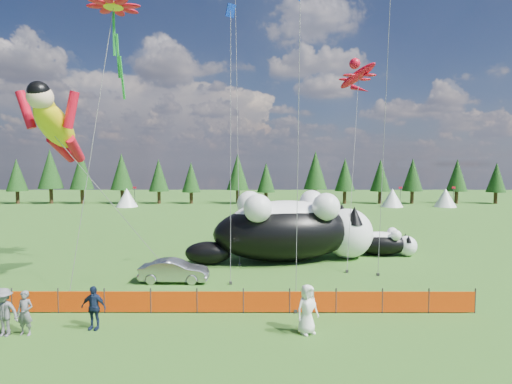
# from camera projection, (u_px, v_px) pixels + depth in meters

# --- Properties ---
(ground) EXTENTS (160.00, 160.00, 0.00)m
(ground) POSITION_uv_depth(u_px,v_px,m) (226.00, 291.00, 20.23)
(ground) COLOR #0D3A0A
(ground) RESTS_ON ground
(safety_fence) EXTENTS (22.06, 0.06, 1.10)m
(safety_fence) POSITION_uv_depth(u_px,v_px,m) (220.00, 302.00, 17.21)
(safety_fence) COLOR #262626
(safety_fence) RESTS_ON ground
(tree_line) EXTENTS (90.00, 4.00, 8.00)m
(tree_line) POSITION_uv_depth(u_px,v_px,m) (247.00, 179.00, 64.85)
(tree_line) COLOR black
(tree_line) RESTS_ON ground
(festival_tents) EXTENTS (50.00, 3.20, 2.80)m
(festival_tents) POSITION_uv_depth(u_px,v_px,m) (319.00, 198.00, 60.02)
(festival_tents) COLOR white
(festival_tents) RESTS_ON ground
(cat_large) EXTENTS (12.66, 6.25, 4.60)m
(cat_large) POSITION_uv_depth(u_px,v_px,m) (293.00, 228.00, 26.56)
(cat_large) COLOR black
(cat_large) RESTS_ON ground
(cat_small) EXTENTS (5.27, 2.28, 1.91)m
(cat_small) POSITION_uv_depth(u_px,v_px,m) (383.00, 242.00, 28.16)
(cat_small) COLOR black
(cat_small) RESTS_ON ground
(car) EXTENTS (3.75, 1.37, 1.23)m
(car) POSITION_uv_depth(u_px,v_px,m) (174.00, 271.00, 21.78)
(car) COLOR #A4A5A9
(car) RESTS_ON ground
(spectator_a) EXTENTS (0.65, 0.46, 1.69)m
(spectator_a) POSITION_uv_depth(u_px,v_px,m) (25.00, 313.00, 14.99)
(spectator_a) COLOR #5E5E63
(spectator_a) RESTS_ON ground
(spectator_c) EXTENTS (1.06, 0.64, 1.71)m
(spectator_c) POSITION_uv_depth(u_px,v_px,m) (93.00, 308.00, 15.52)
(spectator_c) COLOR #15213B
(spectator_c) RESTS_ON ground
(spectator_d) EXTENTS (1.23, 0.71, 1.82)m
(spectator_d) POSITION_uv_depth(u_px,v_px,m) (3.00, 312.00, 14.89)
(spectator_d) COLOR #5E5E63
(spectator_d) RESTS_ON ground
(spectator_e) EXTENTS (1.10, 0.96, 1.89)m
(spectator_e) POSITION_uv_depth(u_px,v_px,m) (307.00, 309.00, 15.11)
(spectator_e) COLOR white
(spectator_e) RESTS_ON ground
(superhero_kite) EXTENTS (7.46, 4.98, 11.23)m
(superhero_kite) POSITION_uv_depth(u_px,v_px,m) (55.00, 126.00, 19.67)
(superhero_kite) COLOR #D7C40B
(superhero_kite) RESTS_ON ground
(gecko_kite) EXTENTS (5.02, 10.85, 15.39)m
(gecko_kite) POSITION_uv_depth(u_px,v_px,m) (357.00, 76.00, 30.55)
(gecko_kite) COLOR red
(gecko_kite) RESTS_ON ground
(flower_kite) EXTENTS (3.51, 5.26, 15.09)m
(flower_kite) POSITION_uv_depth(u_px,v_px,m) (113.00, 9.00, 21.11)
(flower_kite) COLOR red
(flower_kite) RESTS_ON ground
(diamond_kite_a) EXTENTS (1.02, 5.66, 17.26)m
(diamond_kite_a) POSITION_uv_depth(u_px,v_px,m) (231.00, 21.00, 25.21)
(diamond_kite_a) COLOR #0D31CE
(diamond_kite_a) RESTS_ON ground
(diamond_kite_c) EXTENTS (0.74, 2.88, 15.19)m
(diamond_kite_c) POSITION_uv_depth(u_px,v_px,m) (300.00, 6.00, 18.50)
(diamond_kite_c) COLOR #0D31CE
(diamond_kite_c) RESTS_ON ground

